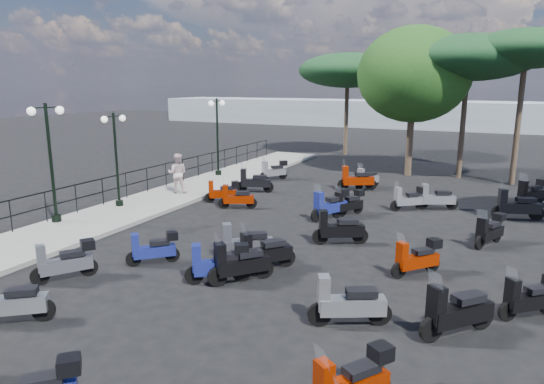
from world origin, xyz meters
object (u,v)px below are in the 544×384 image
at_px(lamp_post_0, 50,155).
at_px(scooter_19, 351,383).
at_px(scooter_10, 330,205).
at_px(scooter_11, 356,180).
at_px(scooter_16, 349,204).
at_px(pine_2, 348,71).
at_px(scooter_14, 264,253).
at_px(scooter_25, 456,312).
at_px(lamp_post_2, 217,132).
at_px(scooter_13, 218,264).
at_px(scooter_15, 339,229).
at_px(broadleaf_tree, 414,75).
at_px(scooter_21, 417,258).
at_px(scooter_30, 240,264).
at_px(scooter_5, 274,171).
at_px(scooter_17, 367,179).
at_px(scooter_2, 153,249).
at_px(scooter_1, 65,262).
at_px(scooter_7, 9,303).
at_px(pedestrian_far, 178,173).
at_px(scooter_9, 237,198).
at_px(scooter_23, 436,198).
at_px(scooter_8, 245,244).
at_px(scooter_20, 348,304).
at_px(scooter_26, 530,298).
at_px(scooter_27, 490,231).
at_px(scooter_28, 517,206).
at_px(scooter_3, 223,192).
at_px(scooter_22, 409,199).

height_order(lamp_post_0, scooter_19, lamp_post_0).
bearing_deg(scooter_10, scooter_11, -56.36).
distance_m(scooter_16, pine_2, 17.38).
bearing_deg(scooter_14, scooter_25, -156.01).
xyz_separation_m(lamp_post_2, scooter_13, (7.44, -12.12, -1.97)).
bearing_deg(scooter_15, broadleaf_tree, -28.27).
height_order(scooter_13, scooter_19, scooter_13).
xyz_separation_m(lamp_post_0, scooter_21, (12.35, 0.77, -2.06)).
bearing_deg(scooter_19, scooter_14, -15.59).
xyz_separation_m(scooter_14, scooter_30, (-0.20, -0.99, 0.00)).
relative_size(scooter_5, scooter_17, 0.95).
bearing_deg(scooter_2, scooter_30, -136.24).
height_order(scooter_1, scooter_19, scooter_1).
distance_m(lamp_post_2, scooter_30, 14.40).
height_order(scooter_7, scooter_17, scooter_7).
bearing_deg(scooter_2, scooter_16, -69.50).
distance_m(lamp_post_0, scooter_5, 11.61).
relative_size(lamp_post_0, scooter_19, 3.01).
distance_m(scooter_25, pine_2, 26.08).
bearing_deg(scooter_17, lamp_post_2, 31.27).
bearing_deg(scooter_15, scooter_17, -20.15).
distance_m(pedestrian_far, scooter_17, 8.98).
height_order(scooter_9, scooter_14, scooter_14).
distance_m(lamp_post_0, scooter_23, 14.60).
xyz_separation_m(scooter_5, scooter_13, (4.45, -12.79, 0.01)).
height_order(scooter_9, scooter_11, scooter_11).
bearing_deg(scooter_9, scooter_7, 155.67).
relative_size(scooter_8, scooter_21, 1.21).
xyz_separation_m(scooter_20, scooter_26, (3.44, 2.02, -0.04)).
xyz_separation_m(scooter_11, scooter_15, (1.69, -7.96, -0.03)).
distance_m(scooter_27, broadleaf_tree, 12.90).
bearing_deg(scooter_1, scooter_27, -108.25).
relative_size(scooter_5, scooter_8, 0.93).
bearing_deg(scooter_28, scooter_26, 162.31).
bearing_deg(scooter_11, broadleaf_tree, -45.82).
height_order(scooter_20, scooter_21, scooter_20).
bearing_deg(pine_2, scooter_25, -68.15).
xyz_separation_m(scooter_2, scooter_30, (2.80, -0.09, 0.04)).
xyz_separation_m(scooter_5, scooter_19, (8.90, -16.18, -0.01)).
bearing_deg(broadleaf_tree, pedestrian_far, -131.52).
distance_m(scooter_10, scooter_20, 8.19).
distance_m(scooter_17, pine_2, 12.65).
relative_size(scooter_3, scooter_10, 0.80).
distance_m(scooter_9, scooter_16, 4.48).
bearing_deg(scooter_5, scooter_10, 166.33).
height_order(scooter_5, scooter_9, scooter_5).
xyz_separation_m(scooter_10, scooter_13, (-0.64, -6.87, -0.03)).
height_order(scooter_22, scooter_30, scooter_30).
bearing_deg(scooter_17, scooter_13, 113.86).
xyz_separation_m(scooter_23, scooter_30, (-3.57, -9.79, 0.03)).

